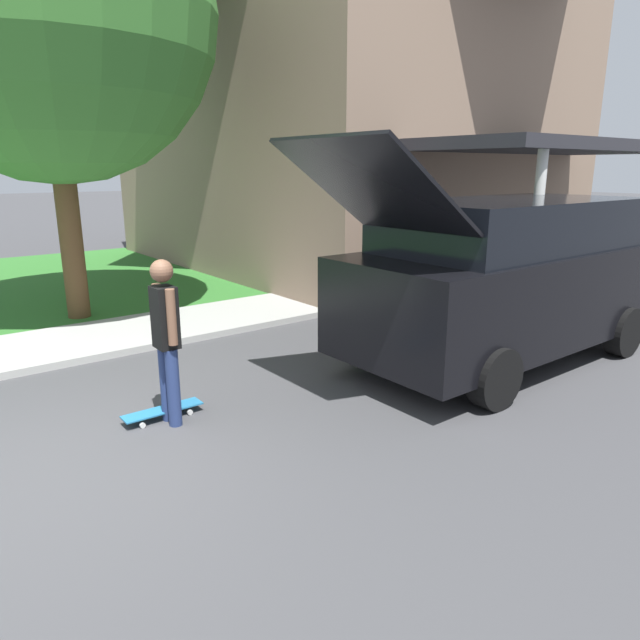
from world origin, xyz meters
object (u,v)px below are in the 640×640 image
skateboarder (166,335)px  suv_parked (506,276)px  skateboard (163,411)px  lawn_tree_near (45,10)px

skateboarder → suv_parked: bearing=79.1°
skateboard → skateboarder: bearing=13.7°
suv_parked → skateboard: (-0.99, -4.38, -1.06)m
suv_parked → skateboarder: 4.43m
suv_parked → skateboard: bearing=-102.7°
lawn_tree_near → skateboard: (4.54, -0.45, -4.67)m
lawn_tree_near → suv_parked: size_ratio=1.33×
skateboarder → lawn_tree_near: bearing=175.0°
suv_parked → skateboarder: (-0.84, -4.35, -0.21)m
skateboarder → skateboard: skateboarder is taller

